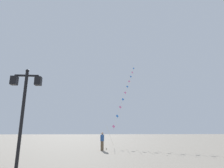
{
  "coord_description": "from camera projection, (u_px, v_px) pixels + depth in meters",
  "views": [
    {
      "loc": [
        1.46,
        -0.7,
        1.87
      ],
      "look_at": [
        3.39,
        24.32,
        8.17
      ],
      "focal_mm": 29.79,
      "sensor_mm": 36.0,
      "label": 1
    }
  ],
  "objects": [
    {
      "name": "kite_flyer",
      "position": [
        102.0,
        141.0,
        17.97
      ],
      "size": [
        0.38,
        0.62,
        1.71
      ],
      "rotation": [
        0.0,
        0.0,
        1.19
      ],
      "color": "brown",
      "rests_on": "ground_plane"
    },
    {
      "name": "ground_plane",
      "position": [
        83.0,
        149.0,
        19.45
      ],
      "size": [
        160.0,
        160.0,
        0.0
      ],
      "primitive_type": "plane",
      "color": "gray"
    },
    {
      "name": "kite_train",
      "position": [
        125.0,
        93.0,
        28.61
      ],
      "size": [
        6.42,
        15.81,
        14.35
      ],
      "color": "brown",
      "rests_on": "ground_plane"
    },
    {
      "name": "twin_lantern_lamp_post",
      "position": [
        24.0,
        99.0,
        8.34
      ],
      "size": [
        1.36,
        0.28,
        4.65
      ],
      "color": "black",
      "rests_on": "ground_plane"
    }
  ]
}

